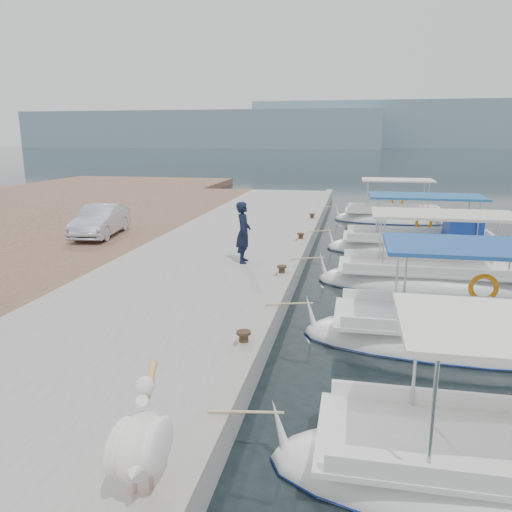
# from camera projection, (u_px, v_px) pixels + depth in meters

# --- Properties ---
(ground) EXTENTS (400.00, 400.00, 0.00)m
(ground) POSITION_uv_depth(u_px,v_px,m) (287.00, 312.00, 12.86)
(ground) COLOR black
(ground) RESTS_ON ground
(concrete_quay) EXTENTS (6.00, 40.00, 0.50)m
(concrete_quay) POSITION_uv_depth(u_px,v_px,m) (223.00, 254.00, 18.14)
(concrete_quay) COLOR gray
(concrete_quay) RESTS_ON ground
(quay_curb) EXTENTS (0.44, 40.00, 0.12)m
(quay_curb) POSITION_uv_depth(u_px,v_px,m) (300.00, 249.00, 17.54)
(quay_curb) COLOR gray
(quay_curb) RESTS_ON concrete_quay
(cobblestone_strip) EXTENTS (4.00, 40.00, 0.50)m
(cobblestone_strip) POSITION_uv_depth(u_px,v_px,m) (97.00, 248.00, 19.08)
(cobblestone_strip) COLOR brown
(cobblestone_strip) RESTS_ON ground
(distant_hills) EXTENTS (330.00, 60.00, 18.00)m
(distant_hills) POSITION_uv_depth(u_px,v_px,m) (429.00, 128.00, 197.73)
(distant_hills) COLOR gray
(distant_hills) RESTS_ON ground
(fishing_caique_b) EXTENTS (7.46, 2.39, 2.83)m
(fishing_caique_b) POSITION_uv_depth(u_px,v_px,m) (477.00, 341.00, 10.71)
(fishing_caique_b) COLOR white
(fishing_caique_b) RESTS_ON ground
(fishing_caique_c) EXTENTS (6.80, 2.28, 2.83)m
(fishing_caique_c) POSITION_uv_depth(u_px,v_px,m) (432.00, 282.00, 15.01)
(fishing_caique_c) COLOR white
(fishing_caique_c) RESTS_ON ground
(fishing_caique_d) EXTENTS (7.03, 2.33, 2.83)m
(fishing_caique_d) POSITION_uv_depth(u_px,v_px,m) (421.00, 248.00, 19.41)
(fishing_caique_d) COLOR white
(fishing_caique_d) RESTS_ON ground
(fishing_caique_e) EXTENTS (6.05, 2.35, 2.83)m
(fishing_caique_e) POSITION_uv_depth(u_px,v_px,m) (392.00, 219.00, 26.56)
(fishing_caique_e) COLOR white
(fishing_caique_e) RESTS_ON ground
(mooring_bollards) EXTENTS (0.28, 20.28, 0.33)m
(mooring_bollards) POSITION_uv_depth(u_px,v_px,m) (282.00, 270.00, 14.20)
(mooring_bollards) COLOR black
(mooring_bollards) RESTS_ON concrete_quay
(pelican) EXTENTS (0.72, 1.56, 1.20)m
(pelican) POSITION_uv_depth(u_px,v_px,m) (141.00, 442.00, 5.51)
(pelican) COLOR tan
(pelican) RESTS_ON concrete_quay
(fisherman) EXTENTS (0.54, 0.76, 1.93)m
(fisherman) POSITION_uv_depth(u_px,v_px,m) (243.00, 232.00, 15.67)
(fisherman) COLOR black
(fisherman) RESTS_ON concrete_quay
(parked_car) EXTENTS (1.82, 3.90, 1.24)m
(parked_car) POSITION_uv_depth(u_px,v_px,m) (100.00, 221.00, 19.98)
(parked_car) COLOR silver
(parked_car) RESTS_ON cobblestone_strip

